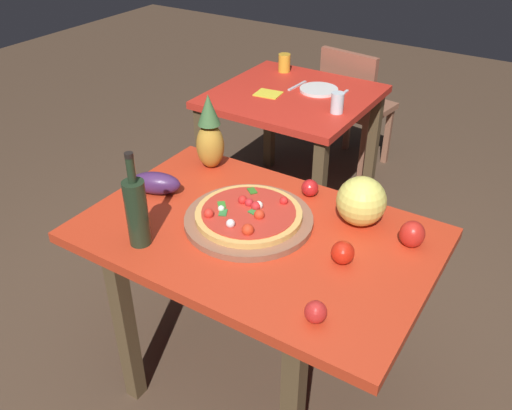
{
  "coord_description": "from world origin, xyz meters",
  "views": [
    {
      "loc": [
        0.85,
        -1.35,
        1.88
      ],
      "look_at": [
        -0.05,
        0.08,
        0.79
      ],
      "focal_mm": 38.18,
      "sensor_mm": 36.0,
      "label": 1
    }
  ],
  "objects_px": {
    "dining_chair": "(353,103)",
    "tomato_near_board": "(310,188)",
    "drinking_glass_water": "(337,103)",
    "napkin_folded": "(268,94)",
    "pineapple_left": "(210,135)",
    "drinking_glass_juice": "(284,63)",
    "pizza": "(248,214)",
    "pizza_board": "(249,220)",
    "eggplant": "(156,183)",
    "melon": "(361,201)",
    "tomato_by_bottle": "(343,252)",
    "bell_pepper": "(412,234)",
    "tomato_at_corner": "(316,312)",
    "display_table": "(257,251)",
    "fork_utensil": "(297,86)",
    "wine_bottle": "(137,211)",
    "knife_utensil": "(341,95)",
    "background_table": "(292,112)",
    "dinner_plate": "(319,90)"
  },
  "relations": [
    {
      "from": "dining_chair",
      "to": "tomato_at_corner",
      "type": "height_order",
      "value": "dining_chair"
    },
    {
      "from": "eggplant",
      "to": "fork_utensil",
      "type": "height_order",
      "value": "eggplant"
    },
    {
      "from": "background_table",
      "to": "napkin_folded",
      "type": "xyz_separation_m",
      "value": [
        -0.11,
        -0.09,
        0.12
      ]
    },
    {
      "from": "drinking_glass_juice",
      "to": "bell_pepper",
      "type": "bearing_deg",
      "value": -46.35
    },
    {
      "from": "dining_chair",
      "to": "tomato_near_board",
      "type": "bearing_deg",
      "value": 115.12
    },
    {
      "from": "pizza",
      "to": "tomato_at_corner",
      "type": "relative_size",
      "value": 5.82
    },
    {
      "from": "dining_chair",
      "to": "pizza_board",
      "type": "xyz_separation_m",
      "value": [
        0.38,
        -1.87,
        0.27
      ]
    },
    {
      "from": "melon",
      "to": "eggplant",
      "type": "height_order",
      "value": "melon"
    },
    {
      "from": "tomato_by_bottle",
      "to": "wine_bottle",
      "type": "bearing_deg",
      "value": -156.59
    },
    {
      "from": "bell_pepper",
      "to": "tomato_at_corner",
      "type": "xyz_separation_m",
      "value": [
        -0.11,
        -0.51,
        -0.01
      ]
    },
    {
      "from": "pizza_board",
      "to": "eggplant",
      "type": "distance_m",
      "value": 0.43
    },
    {
      "from": "dining_chair",
      "to": "tomato_near_board",
      "type": "height_order",
      "value": "dining_chair"
    },
    {
      "from": "melon",
      "to": "background_table",
      "type": "bearing_deg",
      "value": 129.77
    },
    {
      "from": "dining_chair",
      "to": "pizza",
      "type": "relative_size",
      "value": 2.17
    },
    {
      "from": "background_table",
      "to": "pizza",
      "type": "xyz_separation_m",
      "value": [
        0.49,
        -1.22,
        0.15
      ]
    },
    {
      "from": "wine_bottle",
      "to": "knife_utensil",
      "type": "bearing_deg",
      "value": 89.71
    },
    {
      "from": "tomato_near_board",
      "to": "dining_chair",
      "type": "bearing_deg",
      "value": 106.89
    },
    {
      "from": "napkin_folded",
      "to": "drinking_glass_water",
      "type": "bearing_deg",
      "value": -4.01
    },
    {
      "from": "melon",
      "to": "tomato_near_board",
      "type": "bearing_deg",
      "value": 163.8
    },
    {
      "from": "pineapple_left",
      "to": "drinking_glass_juice",
      "type": "xyz_separation_m",
      "value": [
        -0.35,
        1.24,
        -0.09
      ]
    },
    {
      "from": "background_table",
      "to": "melon",
      "type": "relative_size",
      "value": 4.77
    },
    {
      "from": "melon",
      "to": "pizza_board",
      "type": "bearing_deg",
      "value": -147.13
    },
    {
      "from": "pizza_board",
      "to": "tomato_near_board",
      "type": "height_order",
      "value": "tomato_near_board"
    },
    {
      "from": "eggplant",
      "to": "fork_utensil",
      "type": "xyz_separation_m",
      "value": [
        -0.1,
        1.35,
        -0.04
      ]
    },
    {
      "from": "background_table",
      "to": "drinking_glass_water",
      "type": "distance_m",
      "value": 0.39
    },
    {
      "from": "tomato_by_bottle",
      "to": "drinking_glass_juice",
      "type": "relative_size",
      "value": 0.71
    },
    {
      "from": "pizza_board",
      "to": "dinner_plate",
      "type": "distance_m",
      "value": 1.38
    },
    {
      "from": "display_table",
      "to": "fork_utensil",
      "type": "xyz_separation_m",
      "value": [
        -0.58,
        1.36,
        0.1
      ]
    },
    {
      "from": "drinking_glass_water",
      "to": "knife_utensil",
      "type": "distance_m",
      "value": 0.25
    },
    {
      "from": "pizza_board",
      "to": "wine_bottle",
      "type": "bearing_deg",
      "value": -129.73
    },
    {
      "from": "pizza",
      "to": "bell_pepper",
      "type": "distance_m",
      "value": 0.58
    },
    {
      "from": "tomato_at_corner",
      "to": "tomato_near_board",
      "type": "bearing_deg",
      "value": 118.91
    },
    {
      "from": "eggplant",
      "to": "napkin_folded",
      "type": "relative_size",
      "value": 1.43
    },
    {
      "from": "pineapple_left",
      "to": "knife_utensil",
      "type": "xyz_separation_m",
      "value": [
        0.13,
        1.06,
        -0.14
      ]
    },
    {
      "from": "bell_pepper",
      "to": "eggplant",
      "type": "relative_size",
      "value": 0.48
    },
    {
      "from": "tomato_by_bottle",
      "to": "drinking_glass_juice",
      "type": "xyz_separation_m",
      "value": [
        -1.1,
        1.54,
        0.02
      ]
    },
    {
      "from": "drinking_glass_water",
      "to": "napkin_folded",
      "type": "height_order",
      "value": "drinking_glass_water"
    },
    {
      "from": "tomato_by_bottle",
      "to": "tomato_at_corner",
      "type": "xyz_separation_m",
      "value": [
        0.05,
        -0.29,
        -0.01
      ]
    },
    {
      "from": "dining_chair",
      "to": "fork_utensil",
      "type": "height_order",
      "value": "dining_chair"
    },
    {
      "from": "display_table",
      "to": "drinking_glass_water",
      "type": "xyz_separation_m",
      "value": [
        -0.22,
        1.13,
        0.15
      ]
    },
    {
      "from": "display_table",
      "to": "background_table",
      "type": "height_order",
      "value": "same"
    },
    {
      "from": "napkin_folded",
      "to": "knife_utensil",
      "type": "bearing_deg",
      "value": 28.89
    },
    {
      "from": "tomato_at_corner",
      "to": "dinner_plate",
      "type": "xyz_separation_m",
      "value": [
        -0.82,
        1.65,
        -0.03
      ]
    },
    {
      "from": "drinking_glass_juice",
      "to": "fork_utensil",
      "type": "bearing_deg",
      "value": -43.48
    },
    {
      "from": "pizza_board",
      "to": "pineapple_left",
      "type": "bearing_deg",
      "value": 143.54
    },
    {
      "from": "napkin_folded",
      "to": "tomato_near_board",
      "type": "bearing_deg",
      "value": -50.17
    },
    {
      "from": "eggplant",
      "to": "knife_utensil",
      "type": "height_order",
      "value": "eggplant"
    },
    {
      "from": "pineapple_left",
      "to": "drinking_glass_water",
      "type": "xyz_separation_m",
      "value": [
        0.21,
        0.83,
        -0.09
      ]
    },
    {
      "from": "pizza",
      "to": "tomato_at_corner",
      "type": "height_order",
      "value": "pizza"
    },
    {
      "from": "knife_utensil",
      "to": "napkin_folded",
      "type": "bearing_deg",
      "value": -151.71
    }
  ]
}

